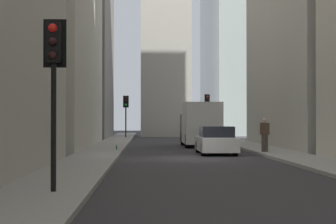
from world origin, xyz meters
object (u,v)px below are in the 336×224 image
object	(u,v)px
traffic_light_midblock	(126,107)
discarded_bottle	(116,148)
sedan_white	(216,141)
pedestrian	(265,133)
traffic_light_far_junction	(207,105)
traffic_light_foreground	(54,64)
delivery_truck	(200,124)

from	to	relation	value
traffic_light_midblock	discarded_bottle	bearing A→B (deg)	-179.25
sedan_white	pedestrian	xyz separation A→B (m)	(-0.36, -2.42, 0.41)
sedan_white	discarded_bottle	size ratio (longest dim) A/B	15.93
sedan_white	traffic_light_far_junction	xyz separation A→B (m)	(26.35, -2.43, 2.50)
traffic_light_foreground	traffic_light_midblock	distance (m)	39.50
delivery_truck	sedan_white	distance (m)	8.59
traffic_light_far_junction	pedestrian	bearing A→B (deg)	179.97
traffic_light_foreground	discarded_bottle	xyz separation A→B (m)	(17.82, -0.47, -2.75)
delivery_truck	pedestrian	distance (m)	9.25
sedan_white	discarded_bottle	distance (m)	5.54
delivery_truck	pedestrian	bearing A→B (deg)	-164.83
sedan_white	discarded_bottle	xyz separation A→B (m)	(2.01, 5.15, -0.42)
traffic_light_foreground	traffic_light_midblock	size ratio (longest dim) A/B	1.01
traffic_light_far_junction	discarded_bottle	distance (m)	25.65
traffic_light_far_junction	pedestrian	xyz separation A→B (m)	(-26.71, 0.01, -2.09)
traffic_light_far_junction	pedestrian	world-z (taller)	traffic_light_far_junction
sedan_white	traffic_light_foreground	distance (m)	16.94
sedan_white	discarded_bottle	bearing A→B (deg)	68.62
traffic_light_foreground	pedestrian	world-z (taller)	traffic_light_foreground
delivery_truck	traffic_light_foreground	bearing A→B (deg)	167.02
delivery_truck	traffic_light_midblock	world-z (taller)	traffic_light_midblock
traffic_light_foreground	traffic_light_far_junction	bearing A→B (deg)	-10.81
sedan_white	traffic_light_foreground	bearing A→B (deg)	160.44
delivery_truck	traffic_light_far_junction	size ratio (longest dim) A/B	1.57
sedan_white	traffic_light_foreground	size ratio (longest dim) A/B	1.11
discarded_bottle	traffic_light_midblock	bearing A→B (deg)	0.75
delivery_truck	pedestrian	xyz separation A→B (m)	(-8.92, -2.42, -0.38)
traffic_light_foreground	traffic_light_far_junction	world-z (taller)	traffic_light_far_junction
traffic_light_midblock	sedan_white	bearing A→B (deg)	-167.09
traffic_light_foreground	pedestrian	xyz separation A→B (m)	(15.45, -8.03, -1.92)
delivery_truck	discarded_bottle	size ratio (longest dim) A/B	23.93
traffic_light_far_junction	traffic_light_midblock	bearing A→B (deg)	108.69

